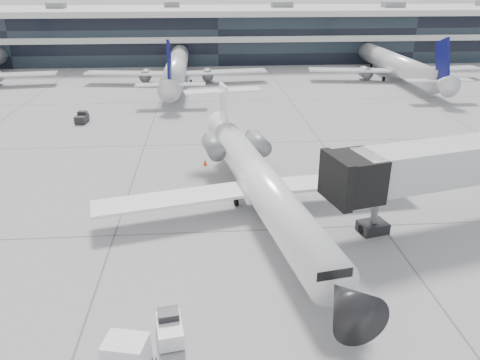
{
  "coord_description": "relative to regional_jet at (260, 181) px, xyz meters",
  "views": [
    {
      "loc": [
        -3.1,
        -30.27,
        17.22
      ],
      "look_at": [
        -0.54,
        3.5,
        2.6
      ],
      "focal_mm": 35.0,
      "sensor_mm": 36.0,
      "label": 1
    }
  ],
  "objects": [
    {
      "name": "cargo_uld",
      "position": [
        -8.13,
        -16.4,
        -1.63
      ],
      "size": [
        2.57,
        2.13,
        1.85
      ],
      "rotation": [
        0.0,
        0.0,
        -0.22
      ],
      "color": "black",
      "rests_on": "ground"
    },
    {
      "name": "regional_jet",
      "position": [
        0.0,
        0.0,
        0.0
      ],
      "size": [
        25.94,
        32.35,
        7.49
      ],
      "rotation": [
        0.0,
        0.0,
        0.17
      ],
      "color": "white",
      "rests_on": "ground"
    },
    {
      "name": "far_tug",
      "position": [
        -20.11,
        26.6,
        -1.93
      ],
      "size": [
        1.49,
        2.3,
        1.39
      ],
      "rotation": [
        0.0,
        0.0,
        -0.1
      ],
      "color": "black",
      "rests_on": "ground"
    },
    {
      "name": "traffic_cone",
      "position": [
        -4.28,
        10.21,
        -2.25
      ],
      "size": [
        0.55,
        0.55,
        0.64
      ],
      "rotation": [
        0.0,
        0.0,
        -0.31
      ],
      "color": "#F7500D",
      "rests_on": "ground"
    },
    {
      "name": "jet_bridge",
      "position": [
        14.99,
        -2.38,
        2.14
      ],
      "size": [
        19.88,
        8.33,
        6.44
      ],
      "rotation": [
        0.0,
        0.0,
        0.25
      ],
      "color": "#B7BABC",
      "rests_on": "ground"
    },
    {
      "name": "terminal",
      "position": [
        -1.0,
        78.69,
        2.44
      ],
      "size": [
        170.0,
        22.0,
        10.0
      ],
      "primitive_type": "cube",
      "color": "black",
      "rests_on": "ground"
    },
    {
      "name": "bg_jet_center",
      "position": [
        -9.0,
        51.69,
        -2.56
      ],
      "size": [
        32.0,
        40.0,
        9.6
      ],
      "primitive_type": null,
      "color": "silver",
      "rests_on": "ground"
    },
    {
      "name": "bg_jet_right",
      "position": [
        31.0,
        51.69,
        -2.56
      ],
      "size": [
        32.0,
        40.0,
        9.6
      ],
      "primitive_type": null,
      "color": "silver",
      "rests_on": "ground"
    },
    {
      "name": "ground",
      "position": [
        -1.0,
        -3.31,
        -2.56
      ],
      "size": [
        220.0,
        220.0,
        0.0
      ],
      "primitive_type": "plane",
      "color": "gray",
      "rests_on": "ground"
    },
    {
      "name": "baggage_tug",
      "position": [
        -6.29,
        -14.24,
        -1.94
      ],
      "size": [
        1.6,
        2.33,
        1.37
      ],
      "rotation": [
        0.0,
        0.0,
        0.16
      ],
      "color": "white",
      "rests_on": "ground"
    }
  ]
}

